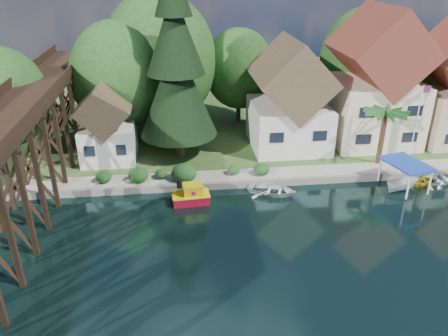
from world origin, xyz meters
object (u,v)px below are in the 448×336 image
(boat_canopy, at_px, (404,178))
(boat_white_a, at_px, (272,189))
(shed, at_px, (107,127))
(boat_white_b, at_px, (440,178))
(trestle_bridge, at_px, (19,154))
(house_center, at_px, (374,86))
(flagpole, at_px, (419,114))
(tugboat, at_px, (191,195))
(house_left, at_px, (289,102))
(palm_tree, at_px, (386,114))
(conifer, at_px, (176,67))
(boat_yellow, at_px, (423,179))

(boat_canopy, bearing_deg, boat_white_a, 176.62)
(shed, relative_size, boat_white_b, 2.20)
(trestle_bridge, relative_size, shed, 5.63)
(trestle_bridge, relative_size, boat_canopy, 9.55)
(house_center, bearing_deg, boat_canopy, -96.42)
(flagpole, bearing_deg, boat_white_a, -162.00)
(house_center, xyz_separation_m, boat_white_a, (-12.58, -9.85, -5.98))
(boat_canopy, bearing_deg, tugboat, -179.66)
(house_left, xyz_separation_m, palm_tree, (7.59, -5.52, 0.29))
(conifer, distance_m, palm_tree, 19.65)
(boat_white_a, xyz_separation_m, boat_canopy, (11.40, -0.67, 0.69))
(boat_yellow, bearing_deg, palm_tree, 5.92)
(palm_tree, distance_m, tugboat, 19.27)
(flagpole, height_order, boat_white_a, flagpole)
(shed, height_order, boat_white_a, shed)
(tugboat, height_order, boat_canopy, boat_canopy)
(palm_tree, relative_size, boat_yellow, 2.25)
(shed, height_order, palm_tree, shed)
(shed, relative_size, boat_yellow, 3.12)
(house_center, distance_m, flagpole, 5.74)
(house_left, relative_size, boat_canopy, 2.38)
(palm_tree, height_order, boat_yellow, palm_tree)
(shed, distance_m, boat_canopy, 27.32)
(boat_white_b, bearing_deg, boat_yellow, 96.79)
(boat_white_a, bearing_deg, flagpole, -49.58)
(trestle_bridge, bearing_deg, palm_tree, 9.85)
(shed, distance_m, flagpole, 29.61)
(conifer, bearing_deg, tugboat, -85.45)
(conifer, xyz_separation_m, flagpole, (22.65, -3.15, -4.38))
(shed, xyz_separation_m, boat_yellow, (27.91, -8.06, -3.16))
(conifer, height_order, tugboat, conifer)
(house_left, bearing_deg, conifer, -173.32)
(trestle_bridge, xyz_separation_m, boat_yellow, (32.91, 1.27, -4.69))
(flagpole, xyz_separation_m, boat_white_b, (0.50, -4.47, -4.54))
(trestle_bridge, height_order, palm_tree, trestle_bridge)
(trestle_bridge, height_order, flagpole, trestle_bridge)
(flagpole, bearing_deg, boat_canopy, -123.13)
(house_left, bearing_deg, trestle_bridge, -154.79)
(house_center, relative_size, boat_white_b, 3.90)
(trestle_bridge, relative_size, boat_white_a, 10.52)
(house_center, height_order, boat_white_a, house_center)
(house_left, height_order, flagpole, house_left)
(shed, relative_size, boat_canopy, 1.70)
(house_left, distance_m, tugboat, 15.27)
(tugboat, bearing_deg, shed, 130.94)
(boat_canopy, bearing_deg, boat_white_b, 14.69)
(trestle_bridge, height_order, house_left, house_left)
(trestle_bridge, relative_size, palm_tree, 7.83)
(tugboat, relative_size, boat_yellow, 1.26)
(house_left, relative_size, house_center, 0.79)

